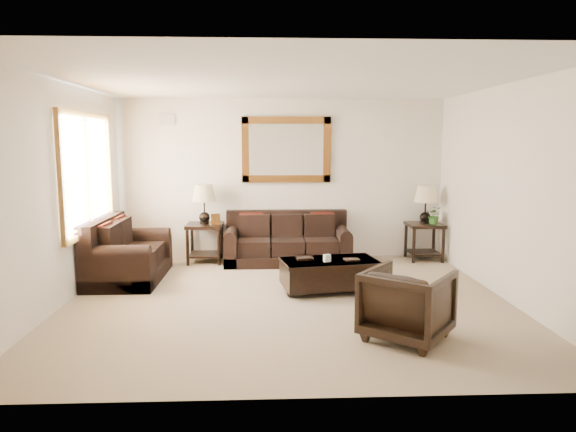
{
  "coord_description": "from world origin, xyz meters",
  "views": [
    {
      "loc": [
        -0.26,
        -6.24,
        1.97
      ],
      "look_at": [
        0.03,
        0.6,
        0.99
      ],
      "focal_mm": 32.0,
      "sensor_mm": 36.0,
      "label": 1
    }
  ],
  "objects_px": {
    "sofa": "(287,244)",
    "armchair": "(407,301)",
    "end_table_right": "(425,212)",
    "end_table_left": "(204,212)",
    "loveseat": "(125,257)",
    "coffee_table": "(329,272)"
  },
  "relations": [
    {
      "from": "sofa",
      "to": "armchair",
      "type": "relative_size",
      "value": 2.56
    },
    {
      "from": "end_table_right",
      "to": "armchair",
      "type": "bearing_deg",
      "value": -109.7
    },
    {
      "from": "end_table_left",
      "to": "end_table_right",
      "type": "height_order",
      "value": "end_table_left"
    },
    {
      "from": "end_table_left",
      "to": "armchair",
      "type": "xyz_separation_m",
      "value": [
        2.43,
        -3.48,
        -0.45
      ]
    },
    {
      "from": "sofa",
      "to": "end_table_right",
      "type": "height_order",
      "value": "end_table_right"
    },
    {
      "from": "end_table_left",
      "to": "end_table_right",
      "type": "distance_m",
      "value": 3.68
    },
    {
      "from": "sofa",
      "to": "end_table_left",
      "type": "height_order",
      "value": "end_table_left"
    },
    {
      "from": "loveseat",
      "to": "end_table_left",
      "type": "distance_m",
      "value": 1.56
    },
    {
      "from": "end_table_left",
      "to": "armchair",
      "type": "distance_m",
      "value": 4.27
    },
    {
      "from": "end_table_right",
      "to": "end_table_left",
      "type": "bearing_deg",
      "value": -179.85
    },
    {
      "from": "sofa",
      "to": "armchair",
      "type": "height_order",
      "value": "sofa"
    },
    {
      "from": "loveseat",
      "to": "armchair",
      "type": "bearing_deg",
      "value": -125.1
    },
    {
      "from": "armchair",
      "to": "end_table_right",
      "type": "bearing_deg",
      "value": -71.5
    },
    {
      "from": "end_table_left",
      "to": "coffee_table",
      "type": "xyz_separation_m",
      "value": [
        1.85,
        -1.78,
        -0.58
      ]
    },
    {
      "from": "end_table_right",
      "to": "loveseat",
      "type": "bearing_deg",
      "value": -167.4
    },
    {
      "from": "loveseat",
      "to": "end_table_right",
      "type": "height_order",
      "value": "end_table_right"
    },
    {
      "from": "loveseat",
      "to": "coffee_table",
      "type": "bearing_deg",
      "value": -104.3
    },
    {
      "from": "sofa",
      "to": "loveseat",
      "type": "height_order",
      "value": "loveseat"
    },
    {
      "from": "end_table_left",
      "to": "armchair",
      "type": "height_order",
      "value": "end_table_left"
    },
    {
      "from": "loveseat",
      "to": "armchair",
      "type": "relative_size",
      "value": 2.01
    },
    {
      "from": "coffee_table",
      "to": "loveseat",
      "type": "bearing_deg",
      "value": 156.05
    },
    {
      "from": "coffee_table",
      "to": "sofa",
      "type": "bearing_deg",
      "value": 96.43
    }
  ]
}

